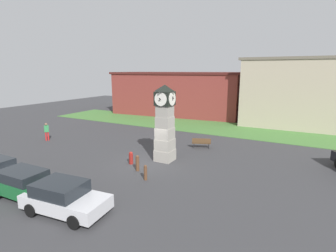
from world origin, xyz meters
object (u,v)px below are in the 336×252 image
Objects in this scene: car_near_tower at (26,184)px; pedestrian_near_bench at (47,131)px; bench at (201,142)px; clock_tower at (165,124)px; bollard_mid_row at (137,163)px; bollard_near_tower at (131,158)px; car_by_building at (64,197)px; bollard_far_row at (145,172)px.

pedestrian_near_bench is at bearing 138.23° from car_near_tower.
car_near_tower is at bearing -110.63° from bench.
pedestrian_near_bench is (-13.93, -4.72, 0.45)m from bench.
bollard_mid_row is at bearing -102.57° from clock_tower.
bollard_near_tower is 0.54× the size of bench.
pedestrian_near_bench reaches higher than car_by_building.
clock_tower is 3.34× the size of bench.
clock_tower is at bearing 46.00° from bollard_near_tower.
bollard_mid_row is at bearing 142.33° from bollard_far_row.
car_by_building is at bearing -1.66° from car_near_tower.
bollard_far_row is 0.58× the size of bench.
clock_tower is 6.17× the size of bollard_near_tower.
clock_tower is at bearing 86.10° from car_by_building.
car_near_tower is 3.01m from car_by_building.
car_by_building is at bearing -93.90° from clock_tower.
clock_tower is 3.31× the size of pedestrian_near_bench.
bollard_mid_row reaches higher than bench.
clock_tower is at bearing 77.43° from bollard_mid_row.
bollard_far_row is at bearing -79.33° from clock_tower.
bench is at bearing 86.15° from bollard_far_row.
car_by_building reaches higher than bollard_mid_row.
car_near_tower is 1.02× the size of car_by_building.
bollard_far_row is at bearing 48.63° from car_near_tower.
car_near_tower is at bearing 178.34° from car_by_building.
clock_tower reaches higher than bollard_near_tower.
car_by_building is at bearing -34.14° from pedestrian_near_bench.
bollard_near_tower reaches higher than bench.
bollard_far_row is 0.22× the size of car_near_tower.
bollard_far_row is at bearing -37.67° from bollard_mid_row.
car_near_tower reaches higher than bollard_mid_row.
bench is (1.83, 6.96, -0.02)m from bollard_mid_row.
bollard_mid_row is at bearing 62.98° from car_near_tower.
car_near_tower is 12.20m from pedestrian_near_bench.
car_by_building is 13.06m from bench.
car_near_tower is at bearing -105.18° from bollard_near_tower.
bollard_mid_row is 5.97m from car_by_building.
car_by_building is (0.01, -5.97, 0.21)m from bollard_mid_row.
bollard_far_row is (2.47, -1.87, 0.03)m from bollard_near_tower.
car_by_building reaches higher than car_near_tower.
car_near_tower is (-3.00, -5.88, 0.20)m from bollard_mid_row.
pedestrian_near_bench is (-12.10, 2.24, 0.43)m from bollard_mid_row.
clock_tower is at bearing -106.14° from bench.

